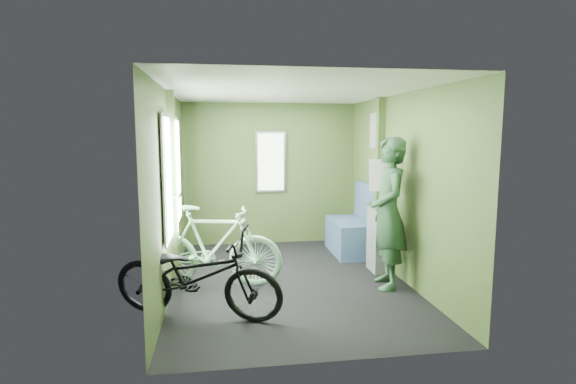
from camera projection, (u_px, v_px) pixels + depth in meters
name	position (u px, v px, depth m)	size (l,w,h in m)	color
room	(286.00, 165.00, 5.40)	(4.00, 4.02, 2.31)	black
bicycle_black	(198.00, 320.00, 4.41)	(0.60, 1.72, 0.90)	black
bicycle_mint	(214.00, 286.00, 5.36)	(0.46, 1.65, 0.99)	#99DAAF
passenger	(388.00, 213.00, 5.25)	(0.50, 0.70, 1.77)	#294B2F
waste_box	(381.00, 238.00, 5.92)	(0.26, 0.37, 0.90)	slate
bench_seat	(352.00, 233.00, 6.82)	(0.56, 1.01, 1.06)	navy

